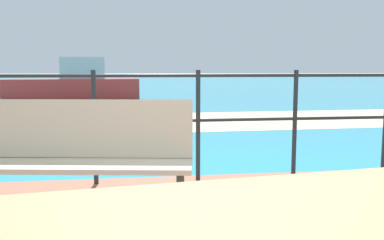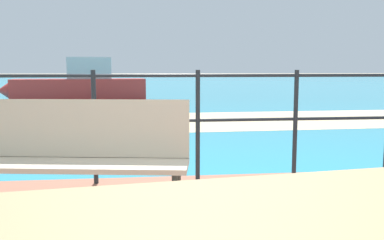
% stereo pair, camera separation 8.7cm
% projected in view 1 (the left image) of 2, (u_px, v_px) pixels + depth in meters
% --- Properties ---
extents(sea_water, '(90.00, 90.00, 0.01)m').
position_uv_depth(sea_water, '(142.00, 81.00, 41.00)').
color(sea_water, teal).
rests_on(sea_water, ground).
extents(beach_strip, '(54.08, 5.13, 0.01)m').
position_uv_depth(beach_strip, '(164.00, 122.00, 9.02)').
color(beach_strip, tan).
rests_on(beach_strip, ground).
extents(park_bench, '(1.71, 0.67, 0.87)m').
position_uv_depth(park_bench, '(76.00, 149.00, 2.92)').
color(park_bench, '#BCAD93').
rests_on(park_bench, patio_paving).
extents(railing_fence, '(5.94, 0.04, 1.08)m').
position_uv_depth(railing_fence, '(198.00, 113.00, 3.96)').
color(railing_fence, '#1E2328').
rests_on(railing_fence, patio_paving).
extents(boat_near, '(5.23, 1.71, 1.58)m').
position_uv_depth(boat_near, '(72.00, 86.00, 14.82)').
color(boat_near, red).
rests_on(boat_near, sea_water).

